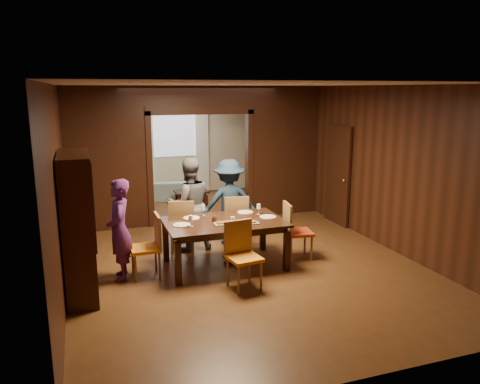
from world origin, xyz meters
name	(u,v)px	position (x,y,z in m)	size (l,w,h in m)	color
floor	(223,243)	(0.00, 0.00, 0.00)	(9.00, 9.00, 0.00)	#4E3015
ceiling	(222,85)	(0.00, 0.00, 2.90)	(5.50, 9.00, 0.02)	silver
room_walls	(197,151)	(0.00, 1.89, 1.51)	(5.52, 9.01, 2.90)	black
person_purple	(119,230)	(-1.96, -1.10, 0.77)	(0.56, 0.37, 1.54)	#4D1E58
person_grey	(189,204)	(-0.67, -0.15, 0.83)	(0.81, 0.63, 1.67)	#504F56
person_navy	(229,202)	(0.10, -0.07, 0.79)	(1.03, 0.59, 1.59)	#192A40
sofa	(171,190)	(-0.25, 3.85, 0.25)	(1.72, 0.67, 0.50)	#94BDC2
serving_bowl	(231,216)	(-0.16, -0.99, 0.80)	(0.29, 0.29, 0.07)	black
dining_table	(225,243)	(-0.32, -1.12, 0.38)	(1.90, 1.18, 0.76)	black
coffee_table	(191,199)	(0.07, 2.90, 0.20)	(0.80, 0.50, 0.40)	black
chair_left	(145,246)	(-1.59, -1.15, 0.48)	(0.44, 0.44, 0.97)	orange
chair_right	(298,231)	(0.98, -1.17, 0.48)	(0.44, 0.44, 0.97)	red
chair_far_l	(182,225)	(-0.82, -0.22, 0.48)	(0.44, 0.44, 0.97)	orange
chair_far_r	(235,220)	(0.16, -0.21, 0.48)	(0.44, 0.44, 0.97)	orange
chair_near	(244,256)	(-0.30, -2.04, 0.48)	(0.44, 0.44, 0.97)	orange
hutch	(78,226)	(-2.53, -1.50, 1.00)	(0.40, 1.20, 2.00)	black
door_right	(338,175)	(2.70, 0.50, 1.05)	(0.06, 0.90, 2.10)	black
window_far	(174,132)	(0.00, 4.44, 1.70)	(1.20, 0.03, 1.30)	silver
curtain_left	(147,150)	(-0.75, 4.40, 1.25)	(0.35, 0.06, 2.40)	white
curtain_right	(202,148)	(0.75, 4.40, 1.25)	(0.35, 0.06, 2.40)	white
plate_left	(182,225)	(-1.01, -1.13, 0.77)	(0.27, 0.27, 0.01)	silver
plate_far_l	(191,218)	(-0.78, -0.78, 0.77)	(0.27, 0.27, 0.01)	white
plate_far_r	(245,212)	(0.18, -0.73, 0.77)	(0.27, 0.27, 0.01)	silver
plate_right	(268,217)	(0.43, -1.13, 0.77)	(0.27, 0.27, 0.01)	silver
plate_near	(233,226)	(-0.28, -1.44, 0.77)	(0.27, 0.27, 0.01)	silver
platter_a	(224,223)	(-0.38, -1.27, 0.78)	(0.30, 0.20, 0.04)	gray
platter_b	(249,222)	(0.00, -1.38, 0.78)	(0.30, 0.20, 0.04)	gray
wineglass_left	(191,221)	(-0.90, -1.25, 0.85)	(0.08, 0.08, 0.18)	silver
wineglass_far	(203,210)	(-0.55, -0.69, 0.85)	(0.08, 0.08, 0.18)	white
wineglass_right	(259,209)	(0.35, -0.92, 0.85)	(0.08, 0.08, 0.18)	silver
tumbler	(233,221)	(-0.27, -1.41, 0.83)	(0.07, 0.07, 0.14)	silver
condiment_jar	(214,219)	(-0.49, -1.15, 0.82)	(0.08, 0.08, 0.11)	#522213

